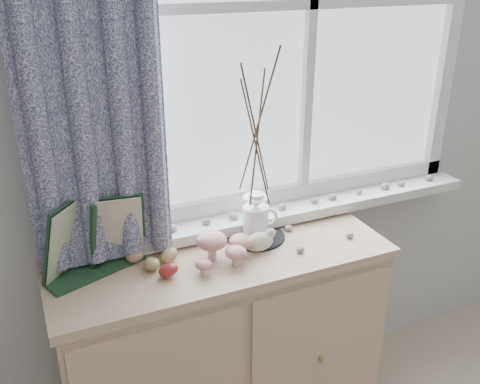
{
  "coord_description": "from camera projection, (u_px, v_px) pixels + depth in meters",
  "views": [
    {
      "loc": [
        -0.74,
        0.25,
        1.8
      ],
      "look_at": [
        -0.1,
        1.7,
        1.1
      ],
      "focal_mm": 40.0,
      "sensor_mm": 36.0,
      "label": 1
    }
  ],
  "objects": [
    {
      "name": "songbird_figurine",
      "position": [
        259.0,
        241.0,
        1.88
      ],
      "size": [
        0.15,
        0.07,
        0.08
      ],
      "primitive_type": null,
      "rotation": [
        0.0,
        0.0,
        0.04
      ],
      "color": "silver",
      "rests_on": "sideboard"
    },
    {
      "name": "sideboard_pebbles",
      "position": [
        313.0,
        237.0,
        1.96
      ],
      "size": [
        0.25,
        0.19,
        0.02
      ],
      "color": "gray",
      "rests_on": "sideboard"
    },
    {
      "name": "wooden_eggs",
      "position": [
        156.0,
        261.0,
        1.78
      ],
      "size": [
        0.16,
        0.17,
        0.07
      ],
      "color": "tan",
      "rests_on": "sideboard"
    },
    {
      "name": "twig_pitcher",
      "position": [
        257.0,
        131.0,
        1.82
      ],
      "size": [
        0.3,
        0.3,
        0.72
      ],
      "rotation": [
        0.0,
        0.0,
        -0.23
      ],
      "color": "white",
      "rests_on": "crocheted_doily"
    },
    {
      "name": "toadstool_cluster",
      "position": [
        223.0,
        245.0,
        1.81
      ],
      "size": [
        0.23,
        0.16,
        0.1
      ],
      "color": "beige",
      "rests_on": "sideboard"
    },
    {
      "name": "botanical_book",
      "position": [
        93.0,
        240.0,
        1.69
      ],
      "size": [
        0.41,
        0.26,
        0.27
      ],
      "primitive_type": null,
      "rotation": [
        0.0,
        0.0,
        0.36
      ],
      "color": "#1B3924",
      "rests_on": "sideboard"
    },
    {
      "name": "crocheted_doily",
      "position": [
        255.0,
        236.0,
        1.98
      ],
      "size": [
        0.22,
        0.22,
        0.01
      ],
      "primitive_type": "cylinder",
      "color": "black",
      "rests_on": "sideboard"
    },
    {
      "name": "sideboard",
      "position": [
        223.0,
        351.0,
        2.04
      ],
      "size": [
        1.2,
        0.45,
        0.85
      ],
      "color": "tan",
      "rests_on": "ground"
    }
  ]
}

